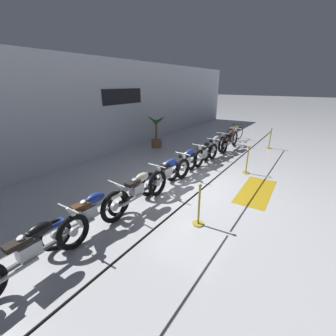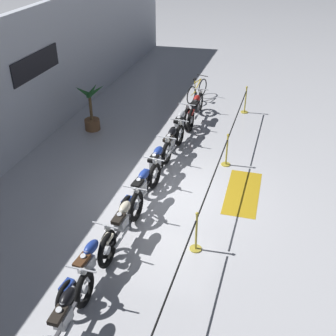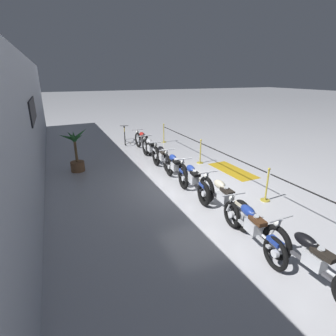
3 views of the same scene
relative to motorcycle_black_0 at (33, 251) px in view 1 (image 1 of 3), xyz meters
name	(u,v)px [view 1 (image 1 of 3)]	position (x,y,z in m)	size (l,w,h in m)	color
ground_plane	(193,185)	(4.80, -0.54, -0.47)	(120.00, 120.00, 0.00)	silver
back_wall	(86,110)	(4.81, 4.59, 1.63)	(28.00, 0.29, 4.20)	silver
motorcycle_black_0	(33,251)	(0.00, 0.00, 0.00)	(2.30, 0.62, 0.95)	black
motorcycle_blue_1	(90,212)	(1.34, 0.20, -0.01)	(2.26, 0.62, 0.91)	black
motorcycle_cream_2	(138,191)	(2.72, 0.00, 0.02)	(2.46, 0.62, 0.97)	black
motorcycle_blue_3	(167,173)	(4.23, 0.09, -0.01)	(2.41, 0.62, 0.94)	black
motorcycle_blue_4	(187,162)	(5.54, 0.12, -0.01)	(2.41, 0.62, 0.94)	black
motorcycle_black_5	(203,154)	(6.81, 0.07, -0.01)	(2.40, 0.62, 0.93)	black
motorcycle_silver_6	(215,146)	(8.09, 0.12, 0.01)	(2.37, 0.62, 0.97)	black
motorcycle_red_7	(230,140)	(9.62, -0.07, 0.02)	(2.42, 0.62, 0.97)	black
bicycle	(235,134)	(11.64, 0.36, -0.08)	(1.70, 0.57, 0.96)	black
potted_palm_left_of_row	(156,134)	(7.88, 3.25, 0.23)	(1.11, 1.08, 1.75)	brown
stanchion_far_left	(206,190)	(3.24, -1.69, 0.28)	(12.41, 0.28, 1.05)	gold
stanchion_mid_left	(199,211)	(2.89, -1.69, -0.11)	(0.28, 0.28, 1.05)	gold
stanchion_mid_right	(247,164)	(6.82, -1.69, -0.11)	(0.28, 0.28, 1.05)	gold
stanchion_far_right	(270,142)	(10.90, -1.69, -0.11)	(0.28, 0.28, 1.05)	gold
floor_banner	(256,191)	(5.47, -2.41, -0.47)	(2.23, 0.89, 0.01)	#B78E19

